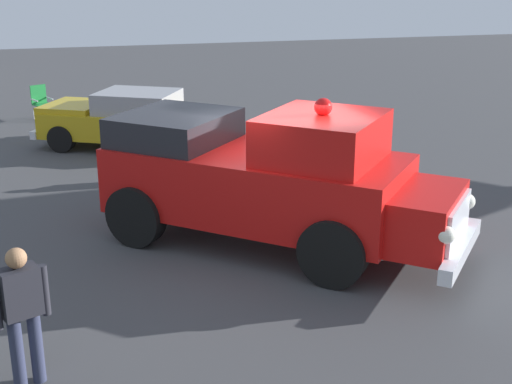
{
  "coord_description": "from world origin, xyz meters",
  "views": [
    {
      "loc": [
        10.51,
        -3.33,
        4.59
      ],
      "look_at": [
        -0.18,
        -0.43,
        0.9
      ],
      "focal_mm": 49.0,
      "sensor_mm": 36.0,
      "label": 1
    }
  ],
  "objects_px": {
    "lawn_chair_by_car": "(41,100)",
    "lawn_chair_spare": "(288,126)",
    "spectator_seated": "(205,149)",
    "lawn_chair_near_truck": "(201,153)",
    "classic_hot_rod": "(126,119)",
    "vintage_fire_truck": "(269,177)",
    "spectator_standing": "(22,308)"
  },
  "relations": [
    {
      "from": "lawn_chair_by_car",
      "to": "lawn_chair_spare",
      "type": "xyz_separation_m",
      "value": [
        5.3,
        6.15,
        0.0
      ]
    },
    {
      "from": "lawn_chair_by_car",
      "to": "spectator_seated",
      "type": "bearing_deg",
      "value": 25.73
    },
    {
      "from": "lawn_chair_near_truck",
      "to": "classic_hot_rod",
      "type": "bearing_deg",
      "value": -157.6
    },
    {
      "from": "classic_hot_rod",
      "to": "lawn_chair_spare",
      "type": "height_order",
      "value": "classic_hot_rod"
    },
    {
      "from": "lawn_chair_near_truck",
      "to": "lawn_chair_spare",
      "type": "distance_m",
      "value": 3.31
    },
    {
      "from": "lawn_chair_spare",
      "to": "vintage_fire_truck",
      "type": "bearing_deg",
      "value": -20.57
    },
    {
      "from": "lawn_chair_spare",
      "to": "lawn_chair_near_truck",
      "type": "bearing_deg",
      "value": -52.57
    },
    {
      "from": "vintage_fire_truck",
      "to": "spectator_standing",
      "type": "relative_size",
      "value": 3.52
    },
    {
      "from": "classic_hot_rod",
      "to": "lawn_chair_near_truck",
      "type": "xyz_separation_m",
      "value": [
        3.2,
        1.32,
        -0.16
      ]
    },
    {
      "from": "vintage_fire_truck",
      "to": "lawn_chair_near_truck",
      "type": "height_order",
      "value": "vintage_fire_truck"
    },
    {
      "from": "lawn_chair_by_car",
      "to": "lawn_chair_spare",
      "type": "distance_m",
      "value": 8.12
    },
    {
      "from": "classic_hot_rod",
      "to": "lawn_chair_near_truck",
      "type": "height_order",
      "value": "classic_hot_rod"
    },
    {
      "from": "vintage_fire_truck",
      "to": "spectator_seated",
      "type": "bearing_deg",
      "value": -175.33
    },
    {
      "from": "classic_hot_rod",
      "to": "spectator_seated",
      "type": "relative_size",
      "value": 3.65
    },
    {
      "from": "vintage_fire_truck",
      "to": "lawn_chair_by_car",
      "type": "bearing_deg",
      "value": -160.97
    },
    {
      "from": "classic_hot_rod",
      "to": "spectator_standing",
      "type": "distance_m",
      "value": 10.64
    },
    {
      "from": "spectator_seated",
      "to": "spectator_standing",
      "type": "bearing_deg",
      "value": -25.83
    },
    {
      "from": "spectator_standing",
      "to": "vintage_fire_truck",
      "type": "bearing_deg",
      "value": 130.78
    },
    {
      "from": "vintage_fire_truck",
      "to": "lawn_chair_by_car",
      "type": "distance_m",
      "value": 11.97
    },
    {
      "from": "spectator_seated",
      "to": "classic_hot_rod",
      "type": "bearing_deg",
      "value": -157.4
    },
    {
      "from": "classic_hot_rod",
      "to": "spectator_seated",
      "type": "height_order",
      "value": "classic_hot_rod"
    },
    {
      "from": "lawn_chair_spare",
      "to": "spectator_seated",
      "type": "bearing_deg",
      "value": -50.32
    },
    {
      "from": "vintage_fire_truck",
      "to": "spectator_seated",
      "type": "xyz_separation_m",
      "value": [
        -3.87,
        -0.32,
        -0.5
      ]
    },
    {
      "from": "classic_hot_rod",
      "to": "spectator_seated",
      "type": "distance_m",
      "value": 3.6
    },
    {
      "from": "spectator_seated",
      "to": "spectator_standing",
      "type": "distance_m",
      "value": 7.91
    },
    {
      "from": "spectator_seated",
      "to": "lawn_chair_near_truck",
      "type": "bearing_deg",
      "value": -152.13
    },
    {
      "from": "vintage_fire_truck",
      "to": "spectator_standing",
      "type": "bearing_deg",
      "value": -49.22
    },
    {
      "from": "lawn_chair_near_truck",
      "to": "lawn_chair_spare",
      "type": "height_order",
      "value": "same"
    },
    {
      "from": "lawn_chair_by_car",
      "to": "spectator_standing",
      "type": "distance_m",
      "value": 14.55
    },
    {
      "from": "spectator_seated",
      "to": "spectator_standing",
      "type": "xyz_separation_m",
      "value": [
        7.11,
        -3.44,
        0.27
      ]
    },
    {
      "from": "lawn_chair_near_truck",
      "to": "spectator_standing",
      "type": "xyz_separation_m",
      "value": [
        7.23,
        -3.38,
        0.37
      ]
    },
    {
      "from": "lawn_chair_spare",
      "to": "spectator_standing",
      "type": "xyz_separation_m",
      "value": [
        9.24,
        -6.01,
        0.37
      ]
    }
  ]
}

